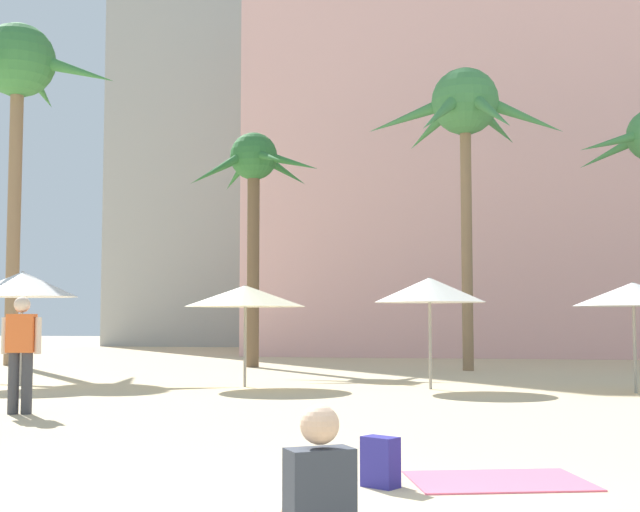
% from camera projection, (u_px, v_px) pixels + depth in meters
% --- Properties ---
extents(hotel_pink, '(19.76, 10.75, 16.59)m').
position_uv_depth(hotel_pink, '(502.00, 154.00, 36.06)').
color(hotel_pink, beige).
rests_on(hotel_pink, ground).
extents(hotel_tower_gray, '(12.16, 8.19, 29.88)m').
position_uv_depth(hotel_tower_gray, '(239.00, 75.00, 47.79)').
color(hotel_tower_gray, '#A8A8A3').
rests_on(hotel_tower_gray, ground).
extents(palm_tree_far_left, '(4.00, 3.40, 6.92)m').
position_uv_depth(palm_tree_far_left, '(254.00, 177.00, 25.40)').
color(palm_tree_far_left, brown).
rests_on(palm_tree_far_left, ground).
extents(palm_tree_center, '(5.48, 4.91, 8.37)m').
position_uv_depth(palm_tree_center, '(465.00, 115.00, 23.86)').
color(palm_tree_center, '#896B4C').
rests_on(palm_tree_center, ground).
extents(palm_tree_far_right, '(6.27, 6.22, 10.59)m').
position_uv_depth(palm_tree_far_right, '(17.00, 76.00, 26.71)').
color(palm_tree_far_right, '#896B4C').
rests_on(palm_tree_far_right, ground).
extents(cafe_umbrella_0, '(2.29, 2.29, 2.11)m').
position_uv_depth(cafe_umbrella_0, '(633.00, 294.00, 16.45)').
color(cafe_umbrella_0, gray).
rests_on(cafe_umbrella_0, ground).
extents(cafe_umbrella_1, '(2.52, 2.52, 2.11)m').
position_uv_depth(cafe_umbrella_1, '(245.00, 296.00, 17.93)').
color(cafe_umbrella_1, gray).
rests_on(cafe_umbrella_1, ground).
extents(cafe_umbrella_3, '(2.30, 2.30, 2.41)m').
position_uv_depth(cafe_umbrella_3, '(22.00, 284.00, 18.23)').
color(cafe_umbrella_3, gray).
rests_on(cafe_umbrella_3, ground).
extents(cafe_umbrella_4, '(2.25, 2.25, 2.24)m').
position_uv_depth(cafe_umbrella_4, '(430.00, 290.00, 17.37)').
color(cafe_umbrella_4, gray).
rests_on(cafe_umbrella_4, ground).
extents(beach_towel, '(1.73, 1.40, 0.01)m').
position_uv_depth(beach_towel, '(499.00, 481.00, 7.46)').
color(beach_towel, '#EF6684').
rests_on(beach_towel, ground).
extents(backpack, '(0.35, 0.34, 0.42)m').
position_uv_depth(backpack, '(381.00, 463.00, 7.23)').
color(backpack, navy).
rests_on(backpack, ground).
extents(person_far_right, '(0.61, 0.28, 1.74)m').
position_uv_depth(person_far_right, '(21.00, 349.00, 12.79)').
color(person_far_right, '#3D3D42').
rests_on(person_far_right, ground).
extents(person_near_right, '(0.79, 0.96, 0.90)m').
position_uv_depth(person_near_right, '(310.00, 498.00, 5.29)').
color(person_near_right, '#D1A889').
rests_on(person_near_right, ground).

